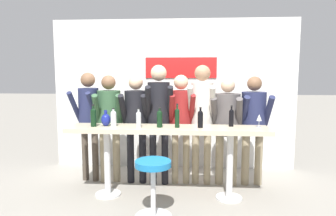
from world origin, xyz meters
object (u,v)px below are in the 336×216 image
at_px(person_right, 202,110).
at_px(wine_glass_0, 259,118).
at_px(bar_stool, 153,180).
at_px(wine_bottle_0, 160,118).
at_px(wine_bottle_3, 200,118).
at_px(person_rightmost, 253,119).
at_px(wine_bottle_1, 139,119).
at_px(person_center_right, 181,116).
at_px(wine_bottle_5, 113,118).
at_px(wine_bottle_6, 177,117).
at_px(decorative_vase, 106,120).
at_px(person_center, 159,110).
at_px(person_far_right, 227,120).
at_px(person_left, 109,117).
at_px(wine_bottle_2, 93,116).
at_px(wine_bottle_4, 231,117).
at_px(person_far_left, 89,114).
at_px(tasting_table, 168,138).

xyz_separation_m(person_right, wine_glass_0, (0.75, -0.44, -0.04)).
distance_m(bar_stool, wine_bottle_0, 0.88).
bearing_deg(wine_bottle_3, person_rightmost, 34.68).
relative_size(person_rightmost, wine_bottle_0, 6.16).
distance_m(person_right, wine_bottle_0, 0.81).
bearing_deg(wine_bottle_1, person_center_right, 47.44).
bearing_deg(wine_bottle_1, wine_bottle_5, 170.14).
relative_size(wine_bottle_6, decorative_vase, 1.46).
height_order(bar_stool, person_center, person_center).
height_order(person_far_right, wine_bottle_0, person_far_right).
relative_size(person_left, wine_bottle_1, 6.41).
distance_m(person_rightmost, decorative_vase, 2.18).
xyz_separation_m(wine_bottle_6, wine_glass_0, (1.10, 0.12, -0.02)).
height_order(person_left, person_right, person_right).
bearing_deg(wine_bottle_3, wine_bottle_6, -176.54).
xyz_separation_m(wine_bottle_0, wine_bottle_2, (-0.90, -0.01, 0.01)).
xyz_separation_m(person_left, person_far_right, (1.80, 0.00, -0.03)).
distance_m(person_left, person_center, 0.79).
distance_m(bar_stool, wine_bottle_4, 1.39).
distance_m(person_center_right, wine_bottle_4, 0.81).
bearing_deg(decorative_vase, person_center, 32.70).
height_order(wine_bottle_2, wine_bottle_6, wine_bottle_6).
relative_size(person_right, wine_bottle_2, 6.03).
bearing_deg(person_far_left, wine_glass_0, -3.15).
distance_m(person_rightmost, wine_glass_0, 0.47).
distance_m(wine_bottle_0, decorative_vase, 0.75).
distance_m(wine_bottle_0, wine_bottle_1, 0.28).
height_order(person_center, wine_bottle_2, person_center).
distance_m(person_far_left, person_far_right, 2.14).
height_order(person_center, person_center_right, person_center).
bearing_deg(wine_bottle_4, wine_bottle_6, -168.75).
bearing_deg(person_left, tasting_table, -38.10).
bearing_deg(wine_bottle_4, bar_stool, -143.37).
bearing_deg(decorative_vase, person_far_left, 128.76).
relative_size(person_right, wine_bottle_5, 7.23).
bearing_deg(wine_bottle_6, person_center, 120.88).
distance_m(tasting_table, wine_glass_0, 1.27).
distance_m(person_far_left, wine_glass_0, 2.55).
xyz_separation_m(person_center_right, person_far_right, (0.69, -0.00, -0.05)).
relative_size(person_far_right, wine_bottle_4, 5.65).
height_order(wine_bottle_5, wine_glass_0, wine_bottle_5).
bearing_deg(wine_bottle_0, person_rightmost, 22.81).
relative_size(person_far_right, wine_bottle_5, 6.46).
bearing_deg(bar_stool, person_rightmost, 40.36).
height_order(tasting_table, bar_stool, tasting_table).
bearing_deg(wine_bottle_6, wine_glass_0, 6.20).
relative_size(wine_bottle_1, wine_bottle_2, 0.86).
relative_size(person_far_left, wine_glass_0, 9.70).
relative_size(bar_stool, person_center, 0.38).
distance_m(person_left, wine_bottle_6, 1.21).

